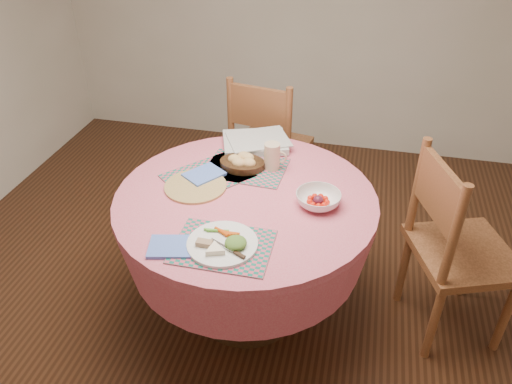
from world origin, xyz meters
The scene contains 15 objects.
ground centered at (0.00, 0.00, 0.00)m, with size 4.00×4.00×0.00m, color #331C0F.
dining_table centered at (0.00, 0.00, 0.56)m, with size 1.24×1.24×0.75m.
chair_right centered at (0.99, 0.12, 0.53)m, with size 0.59×0.60×1.02m.
chair_back centered at (-0.09, 0.93, 0.52)m, with size 0.53×0.52×0.99m.
placemat_front centered at (0.00, -0.38, 0.75)m, with size 0.40×0.30×0.01m, color #126A58.
placemat_left centered at (-0.23, 0.12, 0.75)m, with size 0.40×0.30×0.01m, color #126A58.
placemat_back centered at (-0.06, 0.24, 0.75)m, with size 0.40×0.30×0.01m, color #126A58.
wicker_trivet centered at (-0.25, 0.02, 0.76)m, with size 0.30×0.30×0.01m, color olive.
napkin_near centered at (-0.20, -0.43, 0.76)m, with size 0.18×0.14×0.01m, color #5376D7.
napkin_far centered at (-0.24, 0.12, 0.76)m, with size 0.18×0.14×0.01m, color #5376D7.
dinner_plate centered at (0.00, -0.38, 0.77)m, with size 0.29×0.29×0.05m.
bread_bowl centered at (-0.08, 0.24, 0.79)m, with size 0.23×0.23×0.08m.
latte_mug centered at (0.07, 0.27, 0.82)m, with size 0.12×0.08×0.14m.
fruit_bowl centered at (0.34, 0.00, 0.78)m, with size 0.24×0.24×0.06m.
newspaper_stack centered at (-0.07, 0.48, 0.78)m, with size 0.42×0.37×0.04m.
Camera 1 is at (0.49, -1.87, 2.08)m, focal length 35.00 mm.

